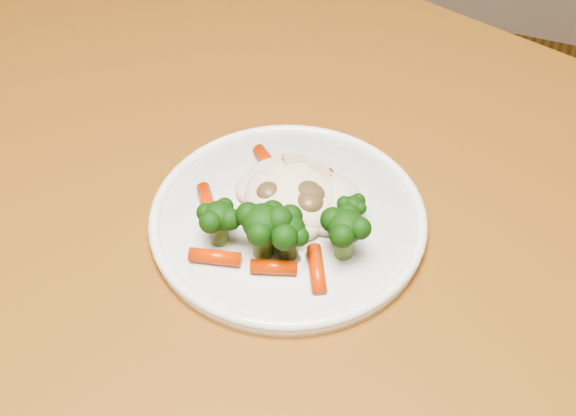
# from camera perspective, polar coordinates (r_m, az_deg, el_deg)

# --- Properties ---
(dining_table) EXTENTS (1.49, 1.21, 0.75)m
(dining_table) POSITION_cam_1_polar(r_m,az_deg,el_deg) (0.68, -0.58, -8.39)
(dining_table) COLOR brown
(dining_table) RESTS_ON ground
(plate) EXTENTS (0.24, 0.24, 0.01)m
(plate) POSITION_cam_1_polar(r_m,az_deg,el_deg) (0.63, 0.00, -0.92)
(plate) COLOR white
(plate) RESTS_ON dining_table
(meal) EXTENTS (0.17, 0.15, 0.05)m
(meal) POSITION_cam_1_polar(r_m,az_deg,el_deg) (0.60, 0.13, -0.18)
(meal) COLOR beige
(meal) RESTS_ON plate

